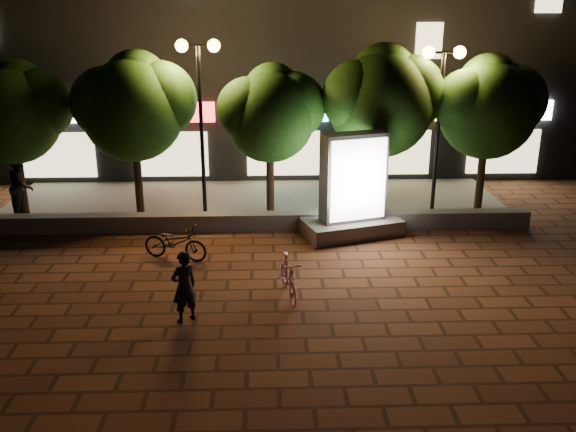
{
  "coord_description": "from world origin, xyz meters",
  "views": [
    {
      "loc": [
        0.38,
        -12.97,
        6.2
      ],
      "look_at": [
        0.9,
        1.5,
        1.26
      ],
      "focal_mm": 38.91,
      "sensor_mm": 36.0,
      "label": 1
    }
  ],
  "objects_px": {
    "ad_kiosk": "(353,195)",
    "scooter_pink": "(288,278)",
    "rider": "(184,287)",
    "scooter_parked": "(175,242)",
    "tree_right": "(383,98)",
    "tree_far_right": "(489,104)",
    "street_lamp_right": "(441,87)",
    "tree_left": "(134,103)",
    "tree_mid": "(271,110)",
    "tree_far_left": "(14,109)",
    "street_lamp_left": "(199,84)",
    "pedestrian": "(21,186)"
  },
  "relations": [
    {
      "from": "scooter_parked",
      "to": "pedestrian",
      "type": "height_order",
      "value": "pedestrian"
    },
    {
      "from": "tree_right",
      "to": "street_lamp_left",
      "type": "xyz_separation_m",
      "value": [
        -5.36,
        -0.26,
        0.46
      ]
    },
    {
      "from": "tree_right",
      "to": "tree_far_right",
      "type": "relative_size",
      "value": 1.06
    },
    {
      "from": "tree_mid",
      "to": "tree_far_right",
      "type": "relative_size",
      "value": 0.95
    },
    {
      "from": "tree_left",
      "to": "tree_right",
      "type": "height_order",
      "value": "tree_right"
    },
    {
      "from": "tree_far_right",
      "to": "ad_kiosk",
      "type": "relative_size",
      "value": 1.6
    },
    {
      "from": "ad_kiosk",
      "to": "scooter_pink",
      "type": "bearing_deg",
      "value": -116.29
    },
    {
      "from": "tree_far_left",
      "to": "tree_left",
      "type": "height_order",
      "value": "tree_left"
    },
    {
      "from": "tree_far_left",
      "to": "tree_right",
      "type": "height_order",
      "value": "tree_right"
    },
    {
      "from": "tree_mid",
      "to": "rider",
      "type": "relative_size",
      "value": 2.94
    },
    {
      "from": "street_lamp_right",
      "to": "scooter_parked",
      "type": "distance_m",
      "value": 8.85
    },
    {
      "from": "tree_far_right",
      "to": "rider",
      "type": "relative_size",
      "value": 3.11
    },
    {
      "from": "tree_right",
      "to": "rider",
      "type": "bearing_deg",
      "value": -126.91
    },
    {
      "from": "street_lamp_right",
      "to": "scooter_parked",
      "type": "xyz_separation_m",
      "value": [
        -7.45,
        -3.32,
        -3.44
      ]
    },
    {
      "from": "scooter_pink",
      "to": "street_lamp_right",
      "type": "bearing_deg",
      "value": 40.99
    },
    {
      "from": "rider",
      "to": "pedestrian",
      "type": "relative_size",
      "value": 0.8
    },
    {
      "from": "street_lamp_left",
      "to": "tree_far_right",
      "type": "bearing_deg",
      "value": 1.76
    },
    {
      "from": "tree_far_right",
      "to": "tree_mid",
      "type": "bearing_deg",
      "value": -180.0
    },
    {
      "from": "scooter_pink",
      "to": "scooter_parked",
      "type": "height_order",
      "value": "scooter_pink"
    },
    {
      "from": "tree_left",
      "to": "street_lamp_left",
      "type": "bearing_deg",
      "value": -7.7
    },
    {
      "from": "tree_right",
      "to": "tree_left",
      "type": "bearing_deg",
      "value": -180.0
    },
    {
      "from": "tree_far_left",
      "to": "street_lamp_right",
      "type": "xyz_separation_m",
      "value": [
        12.45,
        -0.26,
        0.6
      ]
    },
    {
      "from": "tree_far_left",
      "to": "tree_far_right",
      "type": "xyz_separation_m",
      "value": [
        14.0,
        0.0,
        0.08
      ]
    },
    {
      "from": "rider",
      "to": "tree_right",
      "type": "bearing_deg",
      "value": -162.23
    },
    {
      "from": "scooter_pink",
      "to": "tree_far_left",
      "type": "bearing_deg",
      "value": 133.6
    },
    {
      "from": "scooter_pink",
      "to": "rider",
      "type": "bearing_deg",
      "value": -164.49
    },
    {
      "from": "tree_far_left",
      "to": "scooter_parked",
      "type": "height_order",
      "value": "tree_far_left"
    },
    {
      "from": "scooter_parked",
      "to": "tree_left",
      "type": "bearing_deg",
      "value": 41.43
    },
    {
      "from": "tree_mid",
      "to": "street_lamp_right",
      "type": "height_order",
      "value": "street_lamp_right"
    },
    {
      "from": "tree_mid",
      "to": "rider",
      "type": "bearing_deg",
      "value": -105.14
    },
    {
      "from": "scooter_pink",
      "to": "tree_far_right",
      "type": "bearing_deg",
      "value": 34.1
    },
    {
      "from": "street_lamp_left",
      "to": "street_lamp_right",
      "type": "relative_size",
      "value": 1.04
    },
    {
      "from": "scooter_parked",
      "to": "pedestrian",
      "type": "relative_size",
      "value": 0.89
    },
    {
      "from": "tree_far_left",
      "to": "ad_kiosk",
      "type": "xyz_separation_m",
      "value": [
        9.72,
        -1.96,
        -2.12
      ]
    },
    {
      "from": "tree_far_right",
      "to": "street_lamp_right",
      "type": "xyz_separation_m",
      "value": [
        -1.55,
        -0.26,
        0.53
      ]
    },
    {
      "from": "tree_mid",
      "to": "rider",
      "type": "distance_m",
      "value": 7.53
    },
    {
      "from": "tree_mid",
      "to": "tree_far_right",
      "type": "xyz_separation_m",
      "value": [
        6.5,
        0.0,
        0.15
      ]
    },
    {
      "from": "tree_left",
      "to": "rider",
      "type": "bearing_deg",
      "value": -72.75
    },
    {
      "from": "ad_kiosk",
      "to": "scooter_pink",
      "type": "relative_size",
      "value": 1.86
    },
    {
      "from": "rider",
      "to": "tree_left",
      "type": "bearing_deg",
      "value": -108.07
    },
    {
      "from": "street_lamp_right",
      "to": "scooter_parked",
      "type": "bearing_deg",
      "value": -156.0
    },
    {
      "from": "tree_far_left",
      "to": "tree_mid",
      "type": "xyz_separation_m",
      "value": [
        7.5,
        -0.0,
        -0.08
      ]
    },
    {
      "from": "rider",
      "to": "scooter_parked",
      "type": "bearing_deg",
      "value": -114.29
    },
    {
      "from": "ad_kiosk",
      "to": "scooter_parked",
      "type": "distance_m",
      "value": 5.05
    },
    {
      "from": "tree_left",
      "to": "tree_mid",
      "type": "distance_m",
      "value": 4.0
    },
    {
      "from": "tree_far_left",
      "to": "scooter_pink",
      "type": "height_order",
      "value": "tree_far_left"
    },
    {
      "from": "tree_mid",
      "to": "scooter_pink",
      "type": "distance_m",
      "value": 6.49
    },
    {
      "from": "tree_right",
      "to": "street_lamp_right",
      "type": "relative_size",
      "value": 1.02
    },
    {
      "from": "tree_far_left",
      "to": "rider",
      "type": "height_order",
      "value": "tree_far_left"
    },
    {
      "from": "tree_left",
      "to": "scooter_parked",
      "type": "bearing_deg",
      "value": -67.37
    }
  ]
}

